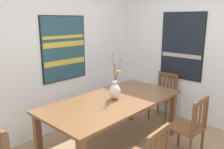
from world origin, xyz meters
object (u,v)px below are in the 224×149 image
Objects in this scene: centerpiece_vase at (115,90)px; painting_on_back_wall at (64,49)px; dining_table at (113,106)px; painting_on_side_wall at (182,46)px; chair_3 at (189,127)px; chair_1 at (164,95)px.

painting_on_back_wall reaches higher than centerpiece_vase.
dining_table is at bearing -170.90° from centerpiece_vase.
dining_table is 1.86m from painting_on_side_wall.
dining_table is 2.36× the size of chair_3.
dining_table is at bearing 174.71° from painting_on_side_wall.
centerpiece_vase is 0.76× the size of chair_1.
dining_table is 3.15× the size of centerpiece_vase.
painting_on_side_wall is at bearing -36.79° from chair_1.
painting_on_side_wall is (1.67, -0.16, 0.50)m from centerpiece_vase.
dining_table is at bearing -88.91° from painting_on_back_wall.
centerpiece_vase reaches higher than chair_3.
painting_on_side_wall is at bearing -36.14° from painting_on_back_wall.
dining_table is at bearing 119.05° from chair_3.
dining_table is 1.07m from chair_3.
painting_on_side_wall reaches higher than chair_1.
painting_on_back_wall reaches higher than chair_3.
chair_1 is at bearing 143.21° from painting_on_side_wall.
centerpiece_vase is 0.54× the size of painting_on_side_wall.
painting_on_side_wall is at bearing -5.63° from centerpiece_vase.
painting_on_back_wall reaches higher than chair_1.
dining_table is at bearing -179.15° from chair_1.
painting_on_back_wall is at bearing 104.73° from chair_3.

